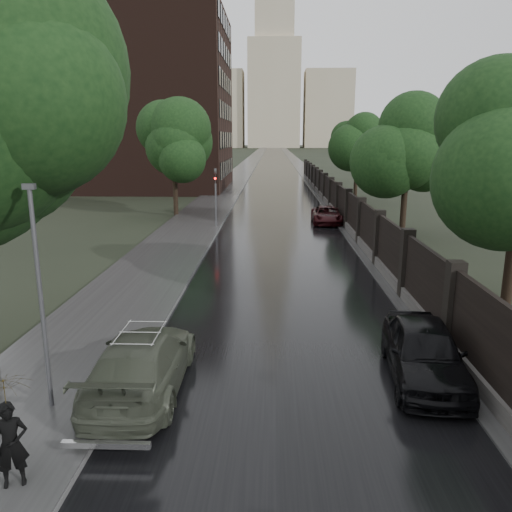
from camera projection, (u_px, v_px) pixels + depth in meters
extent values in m
plane|color=black|center=(296.00, 458.00, 9.59)|extent=(800.00, 800.00, 0.00)
cube|color=black|center=(274.00, 153.00, 194.30)|extent=(8.00, 420.00, 0.02)
cube|color=#2D2D2D|center=(259.00, 153.00, 194.48)|extent=(4.00, 420.00, 0.16)
cube|color=#2D2D2D|center=(288.00, 153.00, 194.12)|extent=(3.00, 420.00, 0.08)
cube|color=#383533|center=(335.00, 210.00, 40.49)|extent=(0.40, 75.00, 0.50)
cube|color=black|center=(335.00, 195.00, 40.20)|extent=(0.15, 75.00, 2.00)
cube|color=black|center=(305.00, 168.00, 77.18)|extent=(0.45, 0.45, 2.70)
cylinder|color=black|center=(175.00, 179.00, 38.33)|extent=(0.36, 0.36, 5.85)
sphere|color=black|center=(174.00, 147.00, 37.79)|extent=(4.25, 4.25, 4.25)
cylinder|color=black|center=(405.00, 193.00, 30.09)|extent=(0.36, 0.36, 5.53)
sphere|color=black|center=(407.00, 155.00, 29.58)|extent=(4.08, 4.08, 4.08)
cylinder|color=black|center=(356.00, 172.00, 47.59)|extent=(0.36, 0.36, 5.53)
sphere|color=black|center=(357.00, 149.00, 47.08)|extent=(4.08, 4.08, 4.08)
cylinder|color=#59595E|center=(42.00, 306.00, 10.64)|extent=(0.10, 0.10, 5.00)
cube|color=#59595E|center=(29.00, 186.00, 10.05)|extent=(0.25, 0.12, 0.12)
cylinder|color=#59595E|center=(216.00, 206.00, 33.68)|extent=(0.12, 0.12, 3.00)
imported|color=#59595E|center=(215.00, 176.00, 33.22)|extent=(0.16, 0.20, 1.00)
sphere|color=#FF0C0C|center=(215.00, 178.00, 33.11)|extent=(0.14, 0.14, 0.14)
cube|color=black|center=(124.00, 102.00, 58.40)|extent=(24.00, 18.00, 20.00)
cube|color=tan|center=(220.00, 110.00, 297.17)|extent=(28.00, 22.00, 44.00)
cube|color=tan|center=(328.00, 110.00, 295.12)|extent=(28.00, 22.00, 44.00)
cube|color=tan|center=(274.00, 96.00, 294.29)|extent=(30.00, 30.00, 60.00)
cube|color=tan|center=(275.00, 22.00, 285.01)|extent=(22.00, 22.00, 40.00)
imported|color=#43493A|center=(142.00, 363.00, 12.00)|extent=(2.09, 5.05, 1.46)
imported|color=black|center=(424.00, 351.00, 12.58)|extent=(2.18, 4.57, 1.51)
imported|color=black|center=(327.00, 215.00, 35.56)|extent=(2.11, 4.43, 1.22)
imported|color=black|center=(11.00, 445.00, 8.47)|extent=(0.66, 0.55, 1.54)
imported|color=black|center=(3.00, 378.00, 8.19)|extent=(1.17, 1.18, 0.82)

